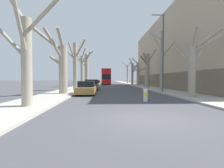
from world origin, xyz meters
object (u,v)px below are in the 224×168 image
at_px(street_tree_right_2, 147,69).
at_px(street_tree_right_5, 127,73).
at_px(street_tree_left_2, 75,64).
at_px(street_tree_left_4, 86,68).
at_px(lamp_post, 162,49).
at_px(traffic_bollard, 145,95).
at_px(street_tree_left_0, 26,52).
at_px(street_tree_right_0, 194,64).
at_px(street_tree_right_3, 138,73).
at_px(street_tree_right_1, 161,61).
at_px(double_decker_bus, 106,76).
at_px(parked_car_0, 87,88).
at_px(street_tree_right_4, 133,72).
at_px(parked_car_2, 94,84).
at_px(street_tree_left_3, 82,69).
at_px(parked_car_1, 92,85).
at_px(parked_car_3, 96,83).
at_px(street_tree_left_1, 61,65).

height_order(street_tree_right_2, street_tree_right_5, street_tree_right_5).
distance_m(street_tree_left_2, street_tree_left_4, 15.09).
bearing_deg(lamp_post, traffic_bollard, -116.36).
bearing_deg(street_tree_left_4, street_tree_left_0, -90.16).
bearing_deg(traffic_bollard, street_tree_right_0, 24.46).
bearing_deg(street_tree_right_3, street_tree_right_1, -89.56).
height_order(street_tree_left_0, lamp_post, lamp_post).
bearing_deg(double_decker_bus, parked_car_0, -93.77).
relative_size(street_tree_right_4, double_decker_bus, 0.61).
distance_m(street_tree_right_5, lamp_post, 35.61).
distance_m(double_decker_bus, parked_car_2, 21.41).
bearing_deg(double_decker_bus, street_tree_right_5, 25.46).
bearing_deg(street_tree_left_0, street_tree_left_3, 89.78).
xyz_separation_m(street_tree_right_3, parked_car_1, (-9.06, -13.59, -2.15)).
height_order(street_tree_left_0, street_tree_right_0, street_tree_left_0).
height_order(street_tree_left_3, street_tree_right_4, street_tree_right_4).
relative_size(street_tree_left_2, parked_car_3, 1.56).
bearing_deg(street_tree_right_1, street_tree_right_3, 90.44).
distance_m(street_tree_right_0, street_tree_right_5, 40.74).
bearing_deg(street_tree_left_1, parked_car_2, 78.76).
xyz_separation_m(street_tree_right_3, street_tree_right_4, (0.33, 8.48, 0.45)).
bearing_deg(street_tree_right_3, parked_car_2, -140.98).
distance_m(street_tree_right_2, parked_car_0, 15.70).
bearing_deg(traffic_bollard, lamp_post, 63.64).
bearing_deg(street_tree_left_4, lamp_post, -62.27).
bearing_deg(street_tree_left_3, street_tree_right_0, -57.54).
bearing_deg(street_tree_right_5, street_tree_right_2, -89.43).
relative_size(street_tree_right_2, lamp_post, 0.77).
bearing_deg(street_tree_right_4, parked_car_1, -113.04).
relative_size(street_tree_left_1, parked_car_0, 1.45).
xyz_separation_m(street_tree_left_0, street_tree_left_1, (-0.07, 8.08, -0.07)).
distance_m(street_tree_left_4, street_tree_right_1, 21.13).
bearing_deg(parked_car_2, street_tree_left_0, -96.76).
bearing_deg(street_tree_right_5, street_tree_left_0, -104.21).
bearing_deg(street_tree_left_0, street_tree_right_2, 60.17).
bearing_deg(street_tree_left_4, parked_car_2, -75.59).
distance_m(street_tree_left_4, parked_car_0, 22.57).
relative_size(street_tree_left_3, street_tree_right_5, 0.93).
xyz_separation_m(street_tree_right_2, street_tree_right_4, (0.14, 16.28, 0.03)).
relative_size(street_tree_left_2, street_tree_left_4, 0.90).
distance_m(street_tree_right_4, parked_car_1, 24.12).
bearing_deg(parked_car_1, street_tree_right_5, 73.64).
distance_m(street_tree_right_4, lamp_post, 27.03).
xyz_separation_m(street_tree_left_4, parked_car_2, (2.39, -9.32, -3.36)).
height_order(street_tree_left_3, street_tree_right_3, street_tree_left_3).
height_order(street_tree_right_4, parked_car_1, street_tree_right_4).
xyz_separation_m(street_tree_left_1, street_tree_right_4, (11.94, 28.66, 0.27)).
bearing_deg(parked_car_2, street_tree_left_1, -101.24).
distance_m(street_tree_left_4, street_tree_right_2, 15.22).
bearing_deg(street_tree_right_2, traffic_bollard, -104.03).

